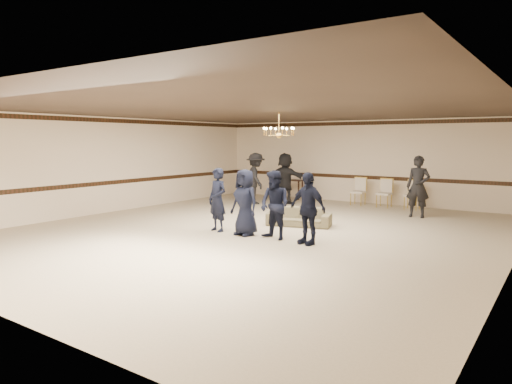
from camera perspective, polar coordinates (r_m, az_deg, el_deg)
room at (r=12.15m, az=0.34°, el=2.58°), size 12.01×14.01×3.21m
chair_rail at (r=18.38m, az=12.70°, el=1.84°), size 12.00×0.02×0.14m
crown_molding at (r=18.34m, az=12.86°, el=8.33°), size 12.00×0.02×0.14m
chandelier at (r=12.97m, az=2.86°, el=8.44°), size 0.94×0.94×0.89m
boy_a at (r=12.23m, az=-4.80°, el=-0.97°), size 0.69×0.52×1.69m
boy_b at (r=11.69m, az=-1.39°, el=-1.29°), size 0.90×0.66×1.69m
boy_c at (r=11.19m, az=2.35°, el=-1.64°), size 0.94×0.79×1.69m
boy_d at (r=10.74m, az=6.41°, el=-2.01°), size 1.05×0.60×1.69m
settee at (r=13.10m, az=5.36°, el=-3.07°), size 1.92×1.18×0.52m
adult_left at (r=17.55m, az=-0.04°, el=1.71°), size 1.43×1.37×1.95m
adult_mid at (r=17.65m, az=3.66°, el=1.72°), size 1.83×0.65×1.95m
adult_right at (r=15.28m, az=19.49°, el=0.64°), size 0.74×0.52×1.95m
banquet_chair_left at (r=17.61m, az=12.56°, el=0.05°), size 0.49×0.49×1.02m
banquet_chair_mid at (r=17.27m, az=15.63°, el=-0.16°), size 0.51×0.51×1.02m
banquet_chair_right at (r=16.97m, az=18.82°, el=-0.38°), size 0.54×0.54×1.02m
console_table at (r=19.12m, az=4.42°, el=0.35°), size 1.00×0.49×0.81m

